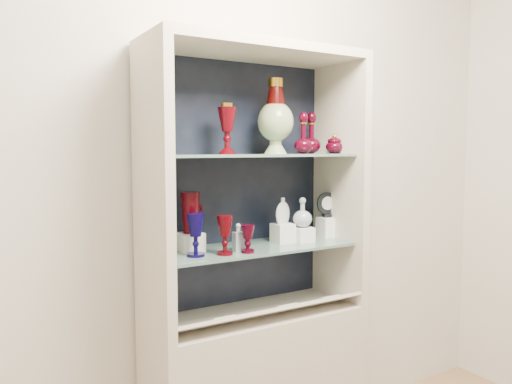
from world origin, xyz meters
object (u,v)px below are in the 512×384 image
ruby_decanter_b (311,132)px  ruby_pitcher (190,213)px  pedestal_lamp_right (227,129)px  clear_round_decanter (302,213)px  ruby_decanter_a (303,130)px  pedestal_lamp_left (162,122)px  lidded_bowl (334,144)px  cameo_medallion (327,204)px  enamel_urn (276,116)px  cobalt_goblet (196,235)px  ruby_goblet_small (248,239)px  clear_square_bottle (238,237)px  ruby_goblet_tall (225,235)px  flat_flask (283,210)px

ruby_decanter_b → ruby_pitcher: (-0.65, -0.01, -0.36)m
pedestal_lamp_right → ruby_decanter_b: pedestal_lamp_right is taller
clear_round_decanter → ruby_pitcher: bearing=172.4°
ruby_decanter_a → ruby_decanter_b: (0.12, 0.10, -0.00)m
pedestal_lamp_left → lidded_bowl: pedestal_lamp_left is taller
cameo_medallion → enamel_urn: bearing=-170.4°
enamel_urn → ruby_pitcher: (-0.42, 0.03, -0.42)m
cobalt_goblet → clear_round_decanter: bearing=3.4°
ruby_decanter_a → ruby_goblet_small: size_ratio=1.82×
clear_round_decanter → clear_square_bottle: bearing=-175.3°
ruby_decanter_a → ruby_pitcher: ruby_decanter_a is taller
lidded_bowl → ruby_goblet_tall: 0.74m
flat_flask → clear_square_bottle: bearing=178.9°
enamel_urn → ruby_goblet_small: bearing=-151.0°
pedestal_lamp_left → lidded_bowl: size_ratio=2.73×
cobalt_goblet → cameo_medallion: cameo_medallion is taller
cameo_medallion → clear_round_decanter: bearing=-158.1°
clear_square_bottle → cameo_medallion: (0.55, 0.07, 0.11)m
flat_flask → lidded_bowl: bearing=-23.7°
lidded_bowl → clear_round_decanter: 0.37m
ruby_decanter_a → clear_square_bottle: ruby_decanter_a is taller
pedestal_lamp_left → cobalt_goblet: 0.48m
cobalt_goblet → clear_square_bottle: 0.20m
ruby_decanter_b → ruby_goblet_small: (-0.46, -0.16, -0.47)m
flat_flask → ruby_pitcher: bearing=160.9°
flat_flask → cameo_medallion: bearing=-12.5°
pedestal_lamp_left → ruby_decanter_a: pedestal_lamp_left is taller
pedestal_lamp_left → cameo_medallion: (0.88, 0.05, -0.38)m
pedestal_lamp_right → ruby_goblet_tall: bearing=-123.1°
ruby_decanter_b → flat_flask: bearing=-167.3°
enamel_urn → pedestal_lamp_left: bearing=-175.2°
lidded_bowl → ruby_goblet_small: bearing=-172.0°
ruby_decanter_a → clear_round_decanter: 0.39m
pedestal_lamp_left → ruby_pitcher: size_ratio=1.44×
pedestal_lamp_right → cameo_medallion: (0.57, 0.01, -0.36)m
clear_square_bottle → flat_flask: size_ratio=0.95×
lidded_bowl → ruby_pitcher: bearing=173.5°
pedestal_lamp_left → pedestal_lamp_right: size_ratio=1.17×
pedestal_lamp_left → pedestal_lamp_right: bearing=7.9°
pedestal_lamp_left → clear_round_decanter: size_ratio=1.87×
clear_square_bottle → cameo_medallion: bearing=7.6°
cobalt_goblet → clear_square_bottle: cobalt_goblet is taller
enamel_urn → ruby_goblet_small: 0.59m
pedestal_lamp_left → ruby_goblet_tall: bearing=-13.3°
cobalt_goblet → ruby_goblet_small: cobalt_goblet is taller
cobalt_goblet → clear_round_decanter: clear_round_decanter is taller
ruby_decanter_b → flat_flask: size_ratio=1.68×
lidded_bowl → cobalt_goblet: (-0.75, -0.02, -0.38)m
ruby_goblet_tall → flat_flask: bearing=16.0°
cobalt_goblet → flat_flask: (0.48, 0.07, 0.06)m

